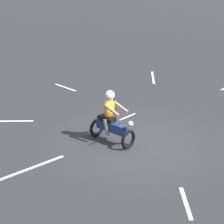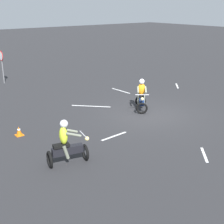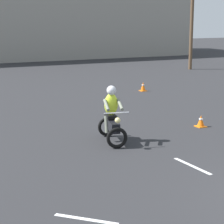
{
  "view_description": "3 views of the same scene",
  "coord_description": "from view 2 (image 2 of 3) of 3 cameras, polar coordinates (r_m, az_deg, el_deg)",
  "views": [
    {
      "loc": [
        0.31,
        12.05,
        5.69
      ],
      "look_at": [
        0.7,
        -0.16,
        1.0
      ],
      "focal_mm": 70.0,
      "sensor_mm": 36.0,
      "label": 1
    },
    {
      "loc": [
        -10.67,
        10.83,
        5.35
      ],
      "look_at": [
        -0.66,
        2.89,
        0.9
      ],
      "focal_mm": 50.0,
      "sensor_mm": 36.0,
      "label": 2
    },
    {
      "loc": [
        -7.33,
        -5.17,
        3.56
      ],
      "look_at": [
        -2.01,
        5.94,
        0.9
      ],
      "focal_mm": 70.0,
      "sensor_mm": 36.0,
      "label": 3
    }
  ],
  "objects": [
    {
      "name": "lane_stripe_n",
      "position": [
        13.34,
        0.39,
        -4.43
      ],
      "size": [
        0.17,
        1.39,
        0.01
      ],
      "primitive_type": "cube",
      "rotation": [
        0.0,
        0.0,
        3.19
      ],
      "color": "silver",
      "rests_on": "ground"
    },
    {
      "name": "lane_stripe_nw",
      "position": [
        12.27,
        16.53,
        -7.5
      ],
      "size": [
        0.95,
        0.93,
        0.01
      ],
      "primitive_type": "cube",
      "rotation": [
        0.0,
        0.0,
        3.94
      ],
      "color": "silver",
      "rests_on": "ground"
    },
    {
      "name": "stop_sign",
      "position": [
        23.23,
        -19.55,
        8.9
      ],
      "size": [
        0.7,
        0.08,
        2.3
      ],
      "color": "slate",
      "rests_on": "ground"
    },
    {
      "name": "ground_plane",
      "position": [
        16.12,
        6.62,
        -0.32
      ],
      "size": [
        120.0,
        120.0,
        0.0
      ],
      "primitive_type": "plane",
      "color": "#28282B"
    },
    {
      "name": "lane_stripe_e",
      "position": [
        20.3,
        1.61,
        3.91
      ],
      "size": [
        1.69,
        0.18,
        0.01
      ],
      "primitive_type": "cube",
      "rotation": [
        0.0,
        0.0,
        1.62
      ],
      "color": "silver",
      "rests_on": "ground"
    },
    {
      "name": "motorcycle_rider_foreground",
      "position": [
        16.51,
        5.4,
        2.84
      ],
      "size": [
        1.46,
        1.36,
        1.66
      ],
      "rotation": [
        0.0,
        0.0,
        0.87
      ],
      "color": "black",
      "rests_on": "ground"
    },
    {
      "name": "lane_stripe_ne",
      "position": [
        17.24,
        -3.86,
        1.09
      ],
      "size": [
        1.64,
        1.58,
        0.01
      ],
      "primitive_type": "cube",
      "rotation": [
        0.0,
        0.0,
        2.34
      ],
      "color": "silver",
      "rests_on": "ground"
    },
    {
      "name": "lane_stripe_se",
      "position": [
        21.98,
        11.81,
        4.7
      ],
      "size": [
        1.06,
        1.02,
        0.01
      ],
      "primitive_type": "cube",
      "rotation": [
        0.0,
        0.0,
        7.09
      ],
      "color": "silver",
      "rests_on": "ground"
    },
    {
      "name": "traffic_cone_near_left",
      "position": [
        13.93,
        -16.64,
        -3.39
      ],
      "size": [
        0.32,
        0.32,
        0.4
      ],
      "color": "orange",
      "rests_on": "ground"
    },
    {
      "name": "motorcycle_rider_background",
      "position": [
        10.96,
        -8.35,
        -5.98
      ],
      "size": [
        0.94,
        1.56,
        1.66
      ],
      "rotation": [
        0.0,
        0.0,
        2.91
      ],
      "color": "black",
      "rests_on": "ground"
    }
  ]
}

